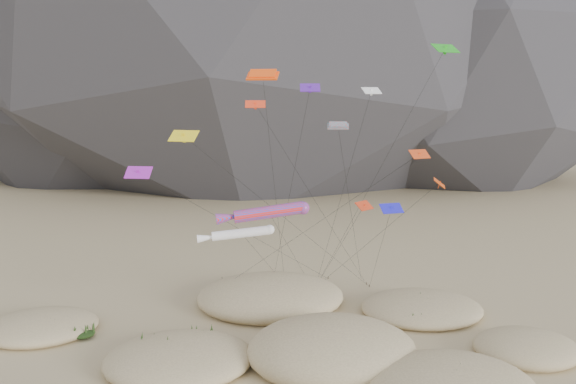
# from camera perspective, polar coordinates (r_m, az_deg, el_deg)

# --- Properties ---
(dunes) EXTENTS (52.90, 39.71, 4.57)m
(dunes) POSITION_cam_1_polar(r_m,az_deg,el_deg) (49.34, 0.06, -15.75)
(dunes) COLOR #CCB789
(dunes) RESTS_ON ground
(dune_grass) EXTENTS (40.48, 29.20, 1.49)m
(dune_grass) POSITION_cam_1_polar(r_m,az_deg,el_deg) (47.79, -0.60, -16.52)
(dune_grass) COLOR black
(dune_grass) RESTS_ON ground
(kite_stakes) EXTENTS (18.53, 5.80, 0.30)m
(kite_stakes) POSITION_cam_1_polar(r_m,az_deg,el_deg) (66.78, 0.97, -9.33)
(kite_stakes) COLOR #3F2D1E
(kite_stakes) RESTS_ON ground
(rainbow_tube_kite) EXTENTS (10.55, 18.93, 12.73)m
(rainbow_tube_kite) POSITION_cam_1_polar(r_m,az_deg,el_deg) (49.57, -2.30, -2.11)
(rainbow_tube_kite) COLOR #FF241A
(rainbow_tube_kite) RESTS_ON ground
(white_tube_kite) EXTENTS (9.31, 15.07, 10.35)m
(white_tube_kite) POSITION_cam_1_polar(r_m,az_deg,el_deg) (51.14, -5.12, -4.25)
(white_tube_kite) COLOR white
(white_tube_kite) RESTS_ON ground
(orange_parafoil) EXTENTS (4.70, 10.82, 24.46)m
(orange_parafoil) POSITION_cam_1_polar(r_m,az_deg,el_deg) (53.28, -2.57, 11.58)
(orange_parafoil) COLOR #FF490D
(orange_parafoil) RESTS_ON ground
(multi_parafoil) EXTENTS (6.65, 12.89, 19.65)m
(multi_parafoil) POSITION_cam_1_polar(r_m,az_deg,el_deg) (52.47, 5.16, 6.38)
(multi_parafoil) COLOR red
(multi_parafoil) RESTS_ON ground
(delta_kites) EXTENTS (32.00, 19.68, 27.00)m
(delta_kites) POSITION_cam_1_polar(r_m,az_deg,el_deg) (51.74, 4.11, 5.07)
(delta_kites) COLOR white
(delta_kites) RESTS_ON ground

